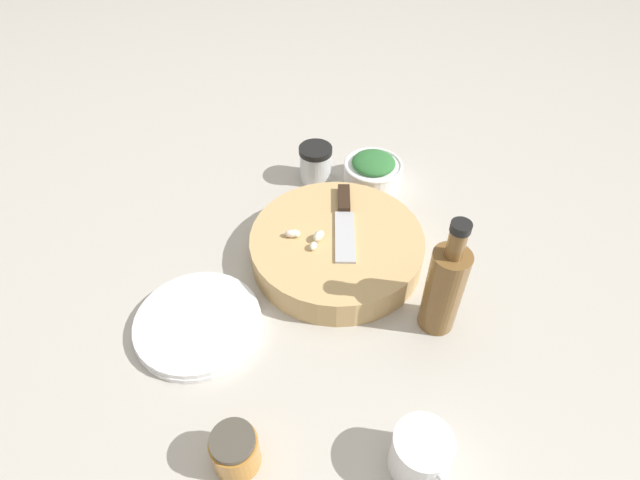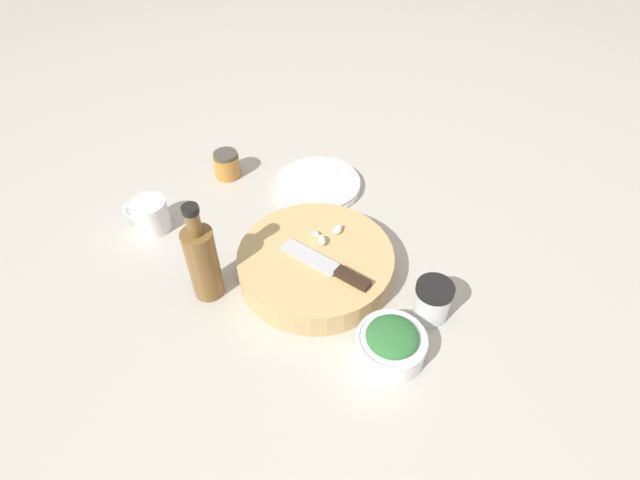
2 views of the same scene
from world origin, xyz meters
TOP-DOWN VIEW (x-y plane):
  - ground_plane at (0.00, 0.00)m, footprint 5.00×5.00m
  - cutting_board at (0.03, -0.04)m, footprint 0.31×0.31m
  - chef_knife at (0.07, -0.05)m, footprint 0.19×0.04m
  - garlic_cloves at (0.02, 0.01)m, footprint 0.05×0.07m
  - herb_bowl at (0.25, -0.11)m, footprint 0.12×0.12m
  - spice_jar at (0.26, 0.01)m, footprint 0.07×0.07m
  - coffee_mug at (-0.33, -0.15)m, footprint 0.10×0.08m
  - plate_stack at (-0.13, 0.18)m, footprint 0.20×0.20m
  - honey_jar at (-0.33, 0.09)m, footprint 0.06×0.06m
  - oil_bottle at (-0.11, -0.20)m, footprint 0.06×0.06m

SIDE VIEW (x-z plane):
  - ground_plane at x=0.00m, z-range 0.00..0.00m
  - plate_stack at x=-0.13m, z-range 0.00..0.02m
  - cutting_board at x=0.03m, z-range 0.00..0.05m
  - honey_jar at x=-0.33m, z-range 0.00..0.06m
  - herb_bowl at x=0.25m, z-range 0.00..0.07m
  - coffee_mug at x=-0.33m, z-range 0.00..0.07m
  - spice_jar at x=0.26m, z-range 0.00..0.08m
  - chef_knife at x=0.07m, z-range 0.05..0.06m
  - garlic_cloves at x=0.02m, z-range 0.05..0.07m
  - oil_bottle at x=-0.11m, z-range -0.02..0.19m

